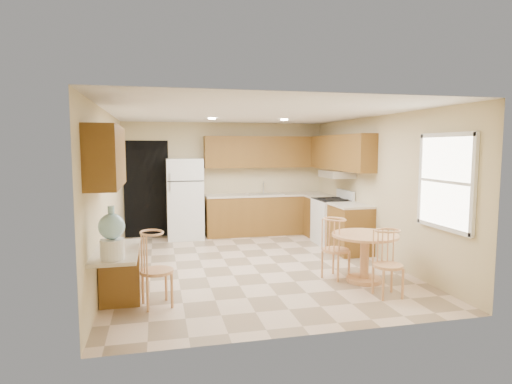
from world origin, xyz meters
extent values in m
plane|color=beige|center=(0.00, 0.00, 0.00)|extent=(5.50, 5.50, 0.00)
cube|color=white|center=(0.00, 0.00, 2.50)|extent=(4.50, 5.50, 0.02)
cube|color=#C7B886|center=(0.00, 2.75, 1.25)|extent=(4.50, 0.02, 2.50)
cube|color=#C7B886|center=(0.00, -2.75, 1.25)|extent=(4.50, 0.02, 2.50)
cube|color=#C7B886|center=(-2.25, 0.00, 1.25)|extent=(0.02, 5.50, 2.50)
cube|color=#C7B886|center=(2.25, 0.00, 1.25)|extent=(0.02, 5.50, 2.50)
cube|color=black|center=(-1.75, 2.73, 1.05)|extent=(0.90, 0.02, 2.10)
cube|color=brown|center=(0.88, 2.45, 0.43)|extent=(2.75, 0.60, 0.87)
cube|color=beige|center=(0.88, 2.45, 0.89)|extent=(2.75, 0.63, 0.04)
cube|color=brown|center=(1.95, 1.85, 0.43)|extent=(0.60, 0.59, 0.87)
cube|color=beige|center=(1.95, 1.85, 0.89)|extent=(0.63, 0.59, 0.04)
cube|color=brown|center=(1.95, 0.40, 0.43)|extent=(0.60, 0.80, 0.87)
cube|color=beige|center=(1.95, 0.40, 0.89)|extent=(0.63, 0.80, 0.04)
cube|color=brown|center=(0.88, 2.58, 1.85)|extent=(2.75, 0.33, 0.70)
cube|color=brown|center=(2.08, 1.21, 1.85)|extent=(0.33, 2.42, 0.70)
cube|color=brown|center=(-2.08, -1.60, 1.85)|extent=(0.33, 1.40, 0.70)
cube|color=silver|center=(0.85, 2.45, 0.91)|extent=(0.78, 0.44, 0.01)
cube|color=silver|center=(2.00, 1.18, 1.42)|extent=(0.50, 0.76, 0.14)
cube|color=brown|center=(-2.00, -1.32, 0.36)|extent=(0.48, 0.42, 0.72)
cube|color=beige|center=(-2.00, -1.70, 0.75)|extent=(0.50, 1.20, 0.04)
cube|color=white|center=(2.23, -1.85, 1.50)|extent=(0.05, 1.00, 1.20)
cube|color=white|center=(2.22, -1.85, 2.12)|extent=(0.05, 1.10, 0.06)
cube|color=white|center=(2.22, -1.85, 0.88)|extent=(0.05, 1.10, 0.06)
cube|color=white|center=(2.22, -2.38, 1.50)|extent=(0.05, 0.06, 1.28)
cube|color=white|center=(2.22, -1.32, 1.50)|extent=(0.05, 0.06, 1.28)
cylinder|color=white|center=(-0.50, 1.20, 2.48)|extent=(0.14, 0.14, 0.02)
cylinder|color=white|center=(0.90, 1.20, 2.48)|extent=(0.14, 0.14, 0.02)
cube|color=white|center=(-0.95, 2.40, 0.86)|extent=(0.76, 0.71, 1.72)
cube|color=black|center=(-0.95, 2.04, 1.26)|extent=(0.74, 0.01, 0.02)
cube|color=silver|center=(-1.27, 2.03, 1.16)|extent=(0.03, 0.03, 0.18)
cube|color=silver|center=(-1.27, 2.03, 1.36)|extent=(0.03, 0.03, 0.14)
cube|color=white|center=(1.92, 1.18, 0.45)|extent=(0.65, 0.76, 0.90)
cube|color=black|center=(1.92, 1.18, 0.91)|extent=(0.64, 0.75, 0.02)
cube|color=white|center=(2.20, 1.18, 1.00)|extent=(0.06, 0.76, 0.18)
cylinder|color=#E3A571|center=(1.40, -1.23, 0.03)|extent=(0.51, 0.51, 0.05)
cylinder|color=#E3A571|center=(1.40, -1.23, 0.34)|extent=(0.13, 0.13, 0.63)
cylinder|color=#E3A571|center=(1.40, -1.23, 0.69)|extent=(0.95, 0.95, 0.04)
cylinder|color=#E3A571|center=(1.06, -0.98, 0.43)|extent=(0.40, 0.40, 0.04)
cylinder|color=#E3A571|center=(0.92, -0.84, 0.21)|extent=(0.03, 0.03, 0.43)
cylinder|color=#E3A571|center=(1.20, -0.84, 0.21)|extent=(0.03, 0.03, 0.43)
cylinder|color=#E3A571|center=(0.92, -1.12, 0.21)|extent=(0.03, 0.03, 0.43)
cylinder|color=#E3A571|center=(1.20, -1.12, 0.21)|extent=(0.03, 0.03, 0.43)
cylinder|color=#E3A571|center=(1.40, -1.88, 0.41)|extent=(0.39, 0.39, 0.04)
cylinder|color=#E3A571|center=(1.26, -1.74, 0.21)|extent=(0.03, 0.03, 0.41)
cylinder|color=#E3A571|center=(1.54, -1.74, 0.21)|extent=(0.03, 0.03, 0.41)
cylinder|color=#E3A571|center=(1.26, -2.02, 0.21)|extent=(0.03, 0.03, 0.41)
cylinder|color=#E3A571|center=(1.54, -2.02, 0.21)|extent=(0.03, 0.03, 0.41)
cylinder|color=#E3A571|center=(-1.55, -1.54, 0.44)|extent=(0.41, 0.41, 0.04)
cylinder|color=#E3A571|center=(-1.70, -1.39, 0.22)|extent=(0.04, 0.04, 0.44)
cylinder|color=#E3A571|center=(-1.40, -1.39, 0.22)|extent=(0.04, 0.04, 0.44)
cylinder|color=#E3A571|center=(-1.70, -1.68, 0.22)|extent=(0.04, 0.04, 0.44)
cylinder|color=#E3A571|center=(-1.40, -1.68, 0.22)|extent=(0.04, 0.04, 0.44)
cylinder|color=white|center=(-2.00, -2.12, 0.88)|extent=(0.26, 0.26, 0.22)
sphere|color=#98D2EC|center=(-2.00, -2.12, 1.12)|extent=(0.28, 0.28, 0.28)
cylinder|color=#98D2EC|center=(-2.00, -2.12, 1.30)|extent=(0.07, 0.07, 0.08)
camera|label=1|loc=(-1.52, -6.80, 1.96)|focal=30.00mm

